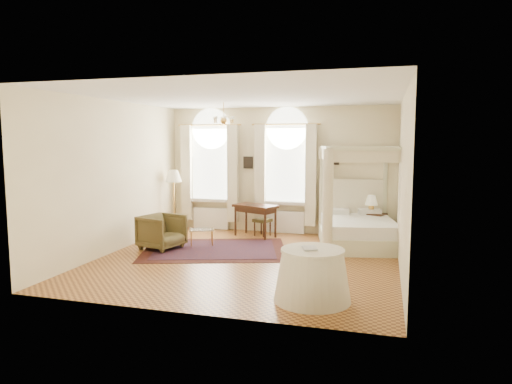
# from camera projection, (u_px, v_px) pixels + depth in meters

# --- Properties ---
(ground) EXTENTS (6.00, 6.00, 0.00)m
(ground) POSITION_uv_depth(u_px,v_px,m) (246.00, 260.00, 9.34)
(ground) COLOR #AC7132
(ground) RESTS_ON ground
(room_walls) EXTENTS (6.00, 6.00, 6.00)m
(room_walls) POSITION_uv_depth(u_px,v_px,m) (246.00, 163.00, 9.11)
(room_walls) COLOR #FFF3C2
(room_walls) RESTS_ON ground
(window_left) EXTENTS (1.62, 0.27, 3.29)m
(window_left) POSITION_uv_depth(u_px,v_px,m) (210.00, 175.00, 12.43)
(window_left) COLOR silver
(window_left) RESTS_ON room_walls
(window_right) EXTENTS (1.62, 0.27, 3.29)m
(window_right) POSITION_uv_depth(u_px,v_px,m) (286.00, 177.00, 11.86)
(window_right) COLOR silver
(window_right) RESTS_ON room_walls
(chandelier) EXTENTS (0.51, 0.45, 0.50)m
(chandelier) POSITION_uv_depth(u_px,v_px,m) (224.00, 120.00, 10.40)
(chandelier) COLOR #BA8C3E
(chandelier) RESTS_ON room_walls
(wall_pictures) EXTENTS (2.54, 0.03, 0.39)m
(wall_pictures) POSITION_uv_depth(u_px,v_px,m) (282.00, 161.00, 11.94)
(wall_pictures) COLOR black
(wall_pictures) RESTS_ON room_walls
(canopy_bed) EXTENTS (2.10, 2.41, 2.30)m
(canopy_bed) POSITION_uv_depth(u_px,v_px,m) (358.00, 224.00, 10.47)
(canopy_bed) COLOR beige
(canopy_bed) RESTS_ON ground
(nightstand) EXTENTS (0.59, 0.57, 0.66)m
(nightstand) POSITION_uv_depth(u_px,v_px,m) (375.00, 227.00, 11.21)
(nightstand) COLOR #321B0D
(nightstand) RESTS_ON ground
(nightstand_lamp) EXTENTS (0.30, 0.30, 0.45)m
(nightstand_lamp) POSITION_uv_depth(u_px,v_px,m) (371.00, 201.00, 11.17)
(nightstand_lamp) COLOR #BA8C3E
(nightstand_lamp) RESTS_ON nightstand
(writing_desk) EXTENTS (1.22, 0.93, 0.81)m
(writing_desk) POSITION_uv_depth(u_px,v_px,m) (255.00, 209.00, 11.56)
(writing_desk) COLOR #321B0D
(writing_desk) RESTS_ON ground
(laptop) EXTENTS (0.31, 0.22, 0.02)m
(laptop) POSITION_uv_depth(u_px,v_px,m) (252.00, 205.00, 11.46)
(laptop) COLOR black
(laptop) RESTS_ON writing_desk
(stool) EXTENTS (0.50, 0.50, 0.44)m
(stool) POSITION_uv_depth(u_px,v_px,m) (262.00, 222.00, 11.68)
(stool) COLOR #443C1D
(stool) RESTS_ON ground
(armchair) EXTENTS (1.04, 1.03, 0.78)m
(armchair) POSITION_uv_depth(u_px,v_px,m) (162.00, 232.00, 10.28)
(armchair) COLOR #4D4121
(armchair) RESTS_ON ground
(coffee_table) EXTENTS (0.67, 0.59, 0.38)m
(coffee_table) POSITION_uv_depth(u_px,v_px,m) (202.00, 231.00, 10.63)
(coffee_table) COLOR white
(coffee_table) RESTS_ON ground
(floor_lamp) EXTENTS (0.43, 0.43, 1.66)m
(floor_lamp) POSITION_uv_depth(u_px,v_px,m) (174.00, 179.00, 12.07)
(floor_lamp) COLOR #BA8C3E
(floor_lamp) RESTS_ON ground
(oriental_rug) EXTENTS (3.68, 3.10, 0.01)m
(oriental_rug) POSITION_uv_depth(u_px,v_px,m) (215.00, 250.00, 10.20)
(oriental_rug) COLOR #42160F
(oriental_rug) RESTS_ON ground
(side_table) EXTENTS (1.18, 1.18, 0.80)m
(side_table) POSITION_uv_depth(u_px,v_px,m) (312.00, 275.00, 6.93)
(side_table) COLOR white
(side_table) RESTS_ON ground
(book) EXTENTS (0.29, 0.33, 0.03)m
(book) POSITION_uv_depth(u_px,v_px,m) (303.00, 248.00, 6.87)
(book) COLOR black
(book) RESTS_ON side_table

